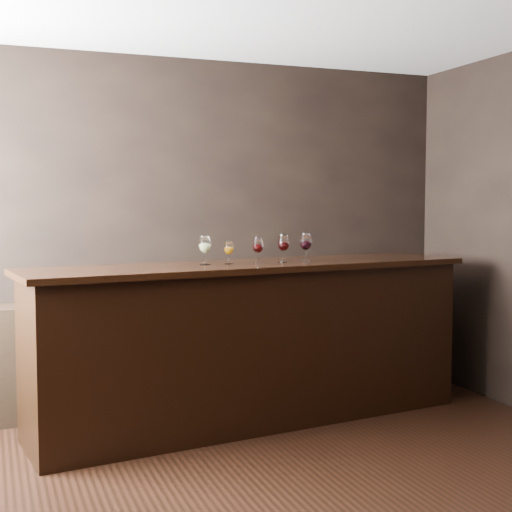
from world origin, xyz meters
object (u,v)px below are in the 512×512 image
object	(u,v)px
back_bar_shelf	(92,358)
glass_amber	(229,248)
glass_red_c	(306,242)
glass_white	(205,245)
bar_counter	(253,345)
glass_red_a	(258,246)
glass_red_b	(283,243)

from	to	relation	value
back_bar_shelf	glass_amber	xyz separation A→B (m)	(0.89, -0.66, 0.86)
back_bar_shelf	glass_red_c	size ratio (longest dim) A/B	11.26
glass_white	glass_amber	size ratio (longest dim) A/B	1.25
back_bar_shelf	glass_white	world-z (taller)	glass_white
glass_red_c	glass_white	bearing A→B (deg)	-179.23
bar_counter	glass_red_c	bearing A→B (deg)	-9.09
bar_counter	glass_red_a	world-z (taller)	glass_red_a
glass_red_a	glass_red_b	bearing A→B (deg)	6.06
glass_white	glass_red_a	world-z (taller)	glass_white
bar_counter	glass_red_b	world-z (taller)	glass_red_b
glass_amber	glass_red_a	distance (m)	0.22
bar_counter	glass_red_b	bearing A→B (deg)	-10.44
glass_white	glass_red_a	xyz separation A→B (m)	(0.40, -0.01, -0.01)
glass_amber	glass_white	bearing A→B (deg)	-179.14
glass_red_a	glass_red_b	size ratio (longest dim) A/B	0.91
back_bar_shelf	glass_red_b	xyz separation A→B (m)	(1.32, -0.65, 0.89)
back_bar_shelf	glass_red_a	distance (m)	1.57
bar_counter	glass_red_a	bearing A→B (deg)	-60.10
glass_red_a	glass_red_c	xyz separation A→B (m)	(0.39, 0.02, 0.02)
glass_amber	glass_red_a	bearing A→B (deg)	-4.00
back_bar_shelf	glass_red_b	bearing A→B (deg)	-26.34
glass_amber	back_bar_shelf	bearing A→B (deg)	143.46
glass_white	back_bar_shelf	bearing A→B (deg)	137.01
glass_red_b	back_bar_shelf	bearing A→B (deg)	153.66
glass_red_a	glass_red_b	world-z (taller)	glass_red_b
back_bar_shelf	glass_red_a	size ratio (longest dim) A/B	12.70
bar_counter	glass_red_c	xyz separation A→B (m)	(0.42, -0.01, 0.75)
glass_red_b	glass_red_c	size ratio (longest dim) A/B	0.98
glass_amber	glass_red_a	size ratio (longest dim) A/B	0.89
back_bar_shelf	glass_amber	world-z (taller)	glass_amber
glass_amber	glass_red_a	xyz separation A→B (m)	(0.22, -0.02, 0.01)
glass_red_c	glass_red_b	bearing A→B (deg)	-179.73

